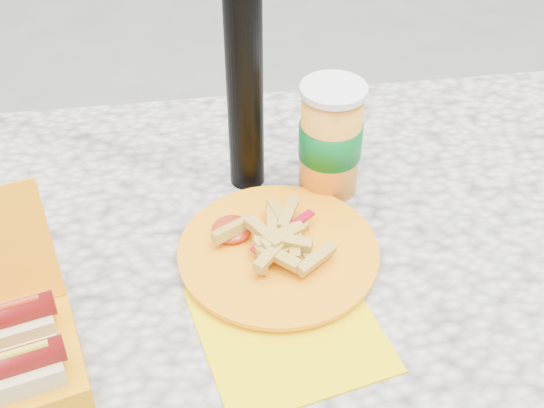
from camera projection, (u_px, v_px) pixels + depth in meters
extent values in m
cube|color=beige|center=(262.00, 268.00, 0.91)|extent=(1.20, 0.80, 0.05)
cylinder|color=black|center=(479.00, 265.00, 1.44)|extent=(0.07, 0.07, 0.70)
cube|color=#FFDC00|center=(289.00, 329.00, 0.80)|extent=(0.24, 0.24, 0.00)
cylinder|color=orange|center=(278.00, 253.00, 0.88)|extent=(0.25, 0.25, 0.01)
cylinder|color=orange|center=(278.00, 251.00, 0.88)|extent=(0.26, 0.26, 0.01)
cube|color=gold|center=(279.00, 218.00, 0.90)|extent=(0.03, 0.06, 0.02)
cube|color=gold|center=(286.00, 249.00, 0.87)|extent=(0.05, 0.06, 0.01)
cube|color=gold|center=(273.00, 224.00, 0.89)|extent=(0.02, 0.06, 0.01)
cube|color=gold|center=(278.00, 243.00, 0.86)|extent=(0.06, 0.02, 0.01)
cube|color=gold|center=(265.00, 254.00, 0.86)|extent=(0.03, 0.06, 0.01)
cube|color=gold|center=(280.00, 238.00, 0.87)|extent=(0.03, 0.06, 0.02)
cube|color=gold|center=(274.00, 237.00, 0.88)|extent=(0.05, 0.06, 0.01)
cube|color=gold|center=(271.00, 254.00, 0.84)|extent=(0.05, 0.06, 0.02)
cube|color=gold|center=(316.00, 259.00, 0.84)|extent=(0.06, 0.05, 0.02)
cube|color=gold|center=(234.00, 229.00, 0.88)|extent=(0.06, 0.04, 0.02)
cube|color=gold|center=(296.00, 242.00, 0.86)|extent=(0.03, 0.06, 0.02)
cube|color=gold|center=(288.00, 241.00, 0.85)|extent=(0.06, 0.04, 0.02)
cube|color=gold|center=(278.00, 256.00, 0.84)|extent=(0.06, 0.05, 0.02)
cube|color=gold|center=(277.00, 237.00, 0.86)|extent=(0.06, 0.04, 0.01)
cube|color=gold|center=(288.00, 214.00, 0.90)|extent=(0.04, 0.06, 0.02)
cube|color=gold|center=(286.00, 231.00, 0.89)|extent=(0.06, 0.03, 0.02)
cube|color=gold|center=(275.00, 241.00, 0.86)|extent=(0.06, 0.05, 0.01)
cube|color=gold|center=(300.00, 244.00, 0.87)|extent=(0.03, 0.06, 0.02)
cube|color=gold|center=(283.00, 237.00, 0.86)|extent=(0.06, 0.04, 0.02)
cube|color=gold|center=(263.00, 233.00, 0.86)|extent=(0.04, 0.06, 0.01)
ellipsoid|color=#A52810|center=(232.00, 229.00, 0.90)|extent=(0.05, 0.05, 0.02)
cube|color=#A90921|center=(283.00, 231.00, 0.88)|extent=(0.09, 0.07, 0.00)
cylinder|color=orange|center=(330.00, 142.00, 0.95)|extent=(0.08, 0.08, 0.16)
cylinder|color=#06601E|center=(330.00, 140.00, 0.95)|extent=(0.09, 0.09, 0.05)
cylinder|color=white|center=(334.00, 90.00, 0.90)|extent=(0.09, 0.09, 0.01)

